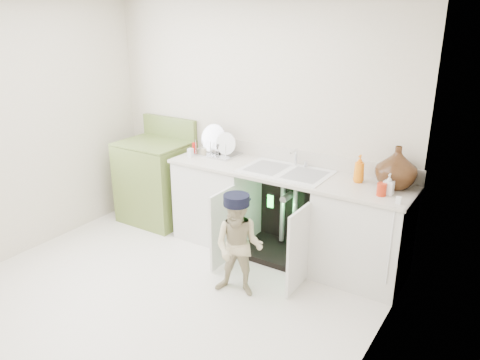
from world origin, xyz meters
name	(u,v)px	position (x,y,z in m)	size (l,w,h in m)	color
ground	(164,294)	(0.00, 0.00, 0.00)	(3.50, 3.50, 0.00)	silver
room_shell	(156,159)	(0.00, 0.00, 1.25)	(6.00, 5.50, 1.26)	beige
counter_run	(289,212)	(0.59, 1.21, 0.48)	(2.44, 1.02, 1.27)	white
avocado_stove	(156,180)	(-1.13, 1.18, 0.49)	(0.77, 0.65, 1.19)	olive
repair_worker	(239,245)	(0.54, 0.37, 0.47)	(0.52, 0.72, 0.93)	#C4B98D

